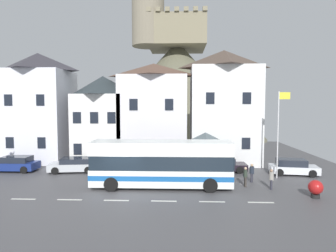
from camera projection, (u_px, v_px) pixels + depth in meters
ground_plane at (120, 195)px, 19.71m from camera, size 40.00×60.00×0.07m
townhouse_00 at (39, 107)px, 31.69m from camera, size 6.40×5.94×11.54m
townhouse_01 at (103, 118)px, 31.91m from camera, size 5.08×6.82×9.12m
townhouse_02 at (154, 113)px, 30.91m from camera, size 6.84×5.38×10.31m
townhouse_03 at (223, 107)px, 31.07m from camera, size 6.86×6.45×11.71m
hilltop_castle at (177, 87)px, 54.23m from camera, size 32.15×32.15×25.28m
transit_bus at (161, 164)px, 21.40m from camera, size 10.16×2.63×3.40m
bus_shelter at (205, 140)px, 25.49m from camera, size 3.60×3.60×3.64m
parked_car_00 at (75, 165)px, 26.47m from camera, size 4.46×2.42×1.28m
parked_car_01 at (293, 167)px, 25.43m from camera, size 4.14×2.25×1.35m
parked_car_02 at (15, 164)px, 26.76m from camera, size 3.97×1.93×1.37m
parked_car_03 at (221, 165)px, 26.66m from camera, size 4.37×1.99×1.26m
pedestrian_00 at (245, 176)px, 21.64m from camera, size 0.28×0.34×1.46m
pedestrian_01 at (271, 179)px, 20.97m from camera, size 0.32×0.35×1.46m
pedestrian_02 at (252, 172)px, 22.99m from camera, size 0.35×0.36×1.44m
public_bench at (201, 163)px, 27.95m from camera, size 1.60×0.48×0.87m
flagpole at (279, 128)px, 23.95m from camera, size 0.95×0.10×7.11m
harbour_buoy at (316, 188)px, 19.00m from camera, size 0.92×0.92×1.17m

